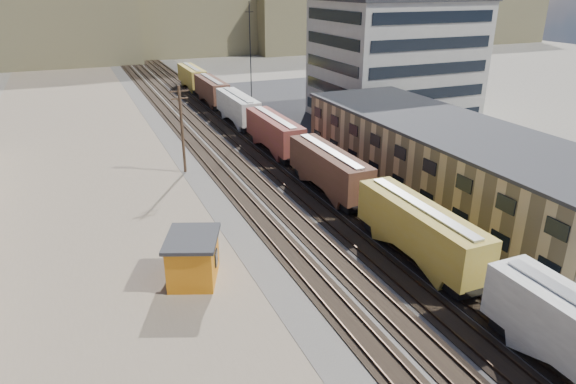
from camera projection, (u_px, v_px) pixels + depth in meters
name	position (u px, v px, depth m)	size (l,w,h in m)	color
ballast_bed	(235.00, 145.00, 69.33)	(18.00, 200.00, 0.06)	#4C4742
dirt_yard	(81.00, 193.00, 53.58)	(24.00, 180.00, 0.03)	#786852
asphalt_lot	(438.00, 157.00, 64.51)	(26.00, 120.00, 0.04)	#232326
rail_tracks	(231.00, 145.00, 69.10)	(11.40, 200.00, 0.24)	black
freight_train	(299.00, 148.00, 58.92)	(3.00, 119.74, 4.46)	black
warehouse	(449.00, 160.00, 52.08)	(12.40, 40.40, 7.25)	tan
office_tower	(394.00, 59.00, 80.19)	(22.60, 18.60, 18.45)	#9E998E
utility_pole_north	(182.00, 128.00, 57.45)	(2.20, 0.32, 10.00)	#382619
radio_mast	(251.00, 64.00, 76.60)	(1.20, 0.16, 18.00)	black
hills_north	(123.00, 4.00, 164.60)	(265.00, 80.00, 32.00)	brown
maintenance_shed	(193.00, 258.00, 37.34)	(5.17, 5.77, 3.48)	orange
parked_car_blue	(404.00, 119.00, 79.95)	(2.42, 5.25, 1.46)	navy
parked_car_far	(441.00, 132.00, 72.99)	(1.67, 4.15, 1.42)	white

